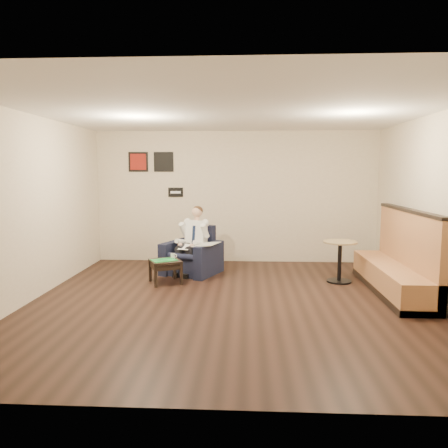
{
  "coord_description": "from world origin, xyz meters",
  "views": [
    {
      "loc": [
        0.24,
        -6.36,
        1.94
      ],
      "look_at": [
        -0.16,
        1.2,
        1.03
      ],
      "focal_mm": 35.0,
      "sensor_mm": 36.0,
      "label": 1
    }
  ],
  "objects_px": {
    "side_table": "(165,272)",
    "coffee_mug": "(173,256)",
    "cafe_table": "(340,262)",
    "green_folder": "(164,260)",
    "banquette": "(393,252)",
    "seated_man": "(188,243)",
    "armchair": "(192,250)",
    "smartphone": "(166,258)"
  },
  "relations": [
    {
      "from": "cafe_table",
      "to": "armchair",
      "type": "bearing_deg",
      "value": 169.25
    },
    {
      "from": "seated_man",
      "to": "side_table",
      "type": "height_order",
      "value": "seated_man"
    },
    {
      "from": "side_table",
      "to": "coffee_mug",
      "type": "distance_m",
      "value": 0.32
    },
    {
      "from": "seated_man",
      "to": "coffee_mug",
      "type": "relative_size",
      "value": 14.15
    },
    {
      "from": "armchair",
      "to": "side_table",
      "type": "relative_size",
      "value": 1.84
    },
    {
      "from": "cafe_table",
      "to": "coffee_mug",
      "type": "bearing_deg",
      "value": -178.59
    },
    {
      "from": "side_table",
      "to": "banquette",
      "type": "height_order",
      "value": "banquette"
    },
    {
      "from": "green_folder",
      "to": "cafe_table",
      "type": "height_order",
      "value": "cafe_table"
    },
    {
      "from": "coffee_mug",
      "to": "smartphone",
      "type": "relative_size",
      "value": 0.68
    },
    {
      "from": "side_table",
      "to": "coffee_mug",
      "type": "bearing_deg",
      "value": 57.95
    },
    {
      "from": "green_folder",
      "to": "cafe_table",
      "type": "relative_size",
      "value": 0.56
    },
    {
      "from": "seated_man",
      "to": "cafe_table",
      "type": "distance_m",
      "value": 2.77
    },
    {
      "from": "armchair",
      "to": "green_folder",
      "type": "height_order",
      "value": "armchair"
    },
    {
      "from": "banquette",
      "to": "side_table",
      "type": "bearing_deg",
      "value": 174.54
    },
    {
      "from": "smartphone",
      "to": "side_table",
      "type": "bearing_deg",
      "value": -97.35
    },
    {
      "from": "armchair",
      "to": "banquette",
      "type": "height_order",
      "value": "banquette"
    },
    {
      "from": "side_table",
      "to": "coffee_mug",
      "type": "xyz_separation_m",
      "value": [
        0.1,
        0.17,
        0.25
      ]
    },
    {
      "from": "cafe_table",
      "to": "seated_man",
      "type": "bearing_deg",
      "value": 171.63
    },
    {
      "from": "armchair",
      "to": "green_folder",
      "type": "relative_size",
      "value": 2.25
    },
    {
      "from": "coffee_mug",
      "to": "cafe_table",
      "type": "xyz_separation_m",
      "value": [
        2.95,
        0.07,
        -0.09
      ]
    },
    {
      "from": "armchair",
      "to": "coffee_mug",
      "type": "bearing_deg",
      "value": -91.81
    },
    {
      "from": "seated_man",
      "to": "smartphone",
      "type": "bearing_deg",
      "value": -102.38
    },
    {
      "from": "seated_man",
      "to": "smartphone",
      "type": "xyz_separation_m",
      "value": [
        -0.34,
        -0.49,
        -0.2
      ]
    },
    {
      "from": "seated_man",
      "to": "coffee_mug",
      "type": "xyz_separation_m",
      "value": [
        -0.22,
        -0.47,
        -0.16
      ]
    },
    {
      "from": "side_table",
      "to": "banquette",
      "type": "distance_m",
      "value": 3.81
    },
    {
      "from": "coffee_mug",
      "to": "cafe_table",
      "type": "relative_size",
      "value": 0.12
    },
    {
      "from": "side_table",
      "to": "green_folder",
      "type": "height_order",
      "value": "green_folder"
    },
    {
      "from": "smartphone",
      "to": "armchair",
      "type": "bearing_deg",
      "value": 42.89
    },
    {
      "from": "cafe_table",
      "to": "smartphone",
      "type": "bearing_deg",
      "value": -178.35
    },
    {
      "from": "green_folder",
      "to": "side_table",
      "type": "bearing_deg",
      "value": 57.95
    },
    {
      "from": "green_folder",
      "to": "coffee_mug",
      "type": "bearing_deg",
      "value": 57.95
    },
    {
      "from": "side_table",
      "to": "cafe_table",
      "type": "height_order",
      "value": "cafe_table"
    },
    {
      "from": "seated_man",
      "to": "side_table",
      "type": "distance_m",
      "value": 0.83
    },
    {
      "from": "armchair",
      "to": "banquette",
      "type": "bearing_deg",
      "value": 4.41
    },
    {
      "from": "smartphone",
      "to": "banquette",
      "type": "distance_m",
      "value": 3.83
    },
    {
      "from": "armchair",
      "to": "side_table",
      "type": "height_order",
      "value": "armchair"
    },
    {
      "from": "banquette",
      "to": "seated_man",
      "type": "bearing_deg",
      "value": 163.78
    },
    {
      "from": "seated_man",
      "to": "side_table",
      "type": "bearing_deg",
      "value": -94.23
    },
    {
      "from": "green_folder",
      "to": "armchair",
      "type": "bearing_deg",
      "value": 63.65
    },
    {
      "from": "seated_man",
      "to": "smartphone",
      "type": "relative_size",
      "value": 9.6
    },
    {
      "from": "green_folder",
      "to": "smartphone",
      "type": "bearing_deg",
      "value": 90.3
    },
    {
      "from": "side_table",
      "to": "smartphone",
      "type": "xyz_separation_m",
      "value": [
        -0.02,
        0.15,
        0.21
      ]
    }
  ]
}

